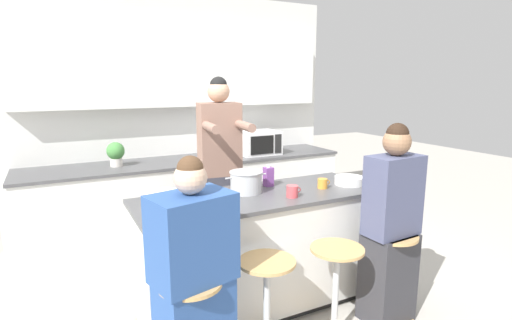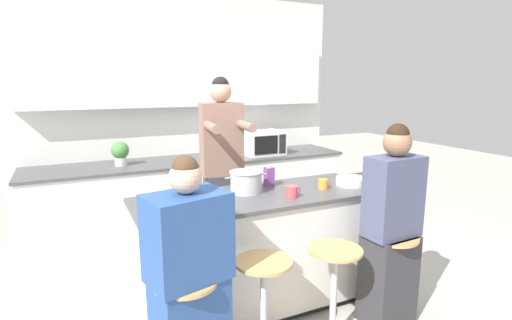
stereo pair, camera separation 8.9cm
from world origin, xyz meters
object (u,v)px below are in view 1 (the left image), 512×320
object	(u,v)px
coffee_cup_near	(323,183)
coffee_cup_far	(292,191)
bar_stool_center_right	(335,292)
cooking_pot	(246,182)
person_wrapped_blanket	(194,284)
fruit_bowl	(349,180)
microwave	(258,143)
juice_carton	(268,176)
bar_stool_rightmost	(390,275)
person_cooking	(220,177)
person_seated_near	(391,233)
potted_plant	(116,153)
kitchen_island	(260,250)
bar_stool_center_left	(267,308)

from	to	relation	value
coffee_cup_near	coffee_cup_far	bearing A→B (deg)	-164.40
bar_stool_center_right	cooking_pot	size ratio (longest dim) A/B	1.96
bar_stool_center_right	person_wrapped_blanket	xyz separation A→B (m)	(-0.97, 0.02, 0.29)
person_wrapped_blanket	fruit_bowl	distance (m)	1.62
coffee_cup_near	microwave	bearing A→B (deg)	80.16
bar_stool_center_right	juice_carton	world-z (taller)	juice_carton
cooking_pot	juice_carton	bearing A→B (deg)	20.21
bar_stool_rightmost	bar_stool_center_right	bearing A→B (deg)	-179.55
person_cooking	juice_carton	distance (m)	0.54
person_seated_near	bar_stool_rightmost	bearing A→B (deg)	-75.44
cooking_pot	microwave	xyz separation A→B (m)	(0.87, 1.48, 0.04)
cooking_pot	microwave	bearing A→B (deg)	59.38
person_cooking	juice_carton	size ratio (longest dim) A/B	10.49
microwave	juice_carton	bearing A→B (deg)	-114.47
person_seated_near	juice_carton	size ratio (longest dim) A/B	8.62
person_seated_near	juice_carton	bearing A→B (deg)	123.14
bar_stool_rightmost	cooking_pot	world-z (taller)	cooking_pot
coffee_cup_far	potted_plant	size ratio (longest dim) A/B	0.48
cooking_pot	juice_carton	size ratio (longest dim) A/B	2.00
coffee_cup_near	juice_carton	xyz separation A→B (m)	(-0.35, 0.26, 0.04)
coffee_cup_near	microwave	xyz separation A→B (m)	(0.29, 1.64, 0.08)
person_wrapped_blanket	cooking_pot	bearing A→B (deg)	33.29
person_cooking	person_wrapped_blanket	xyz separation A→B (m)	(-0.68, -1.27, -0.25)
kitchen_island	person_wrapped_blanket	size ratio (longest dim) A/B	1.37
kitchen_island	potted_plant	distance (m)	1.89
person_wrapped_blanket	cooking_pot	world-z (taller)	person_wrapped_blanket
cooking_pot	coffee_cup_near	bearing A→B (deg)	-15.91
cooking_pot	coffee_cup_far	xyz separation A→B (m)	(0.25, -0.26, -0.04)
person_cooking	juice_carton	xyz separation A→B (m)	(0.22, -0.49, 0.09)
bar_stool_rightmost	person_wrapped_blanket	xyz separation A→B (m)	(-1.47, 0.02, 0.29)
bar_stool_rightmost	coffee_cup_far	size ratio (longest dim) A/B	5.66
bar_stool_rightmost	potted_plant	distance (m)	2.79
coffee_cup_near	coffee_cup_far	world-z (taller)	coffee_cup_far
bar_stool_center_right	bar_stool_rightmost	distance (m)	0.50
coffee_cup_near	person_seated_near	bearing A→B (deg)	-66.73
person_cooking	bar_stool_center_left	bearing A→B (deg)	-92.11
bar_stool_center_right	fruit_bowl	size ratio (longest dim) A/B	2.83
kitchen_island	cooking_pot	size ratio (longest dim) A/B	5.52
fruit_bowl	microwave	size ratio (longest dim) A/B	0.51
person_cooking	potted_plant	size ratio (longest dim) A/B	7.18
person_cooking	microwave	size ratio (longest dim) A/B	3.81
bar_stool_center_left	person_cooking	distance (m)	1.37
person_wrapped_blanket	microwave	xyz separation A→B (m)	(1.53, 2.16, 0.38)
bar_stool_center_left	person_seated_near	xyz separation A→B (m)	(0.99, -0.03, 0.32)
person_cooking	cooking_pot	size ratio (longest dim) A/B	5.24
fruit_bowl	person_cooking	bearing A→B (deg)	137.76
person_wrapped_blanket	person_seated_near	bearing A→B (deg)	-13.08
person_seated_near	fruit_bowl	xyz separation A→B (m)	(0.04, 0.52, 0.27)
bar_stool_center_left	coffee_cup_near	bearing A→B (deg)	32.53
person_seated_near	kitchen_island	bearing A→B (deg)	138.49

